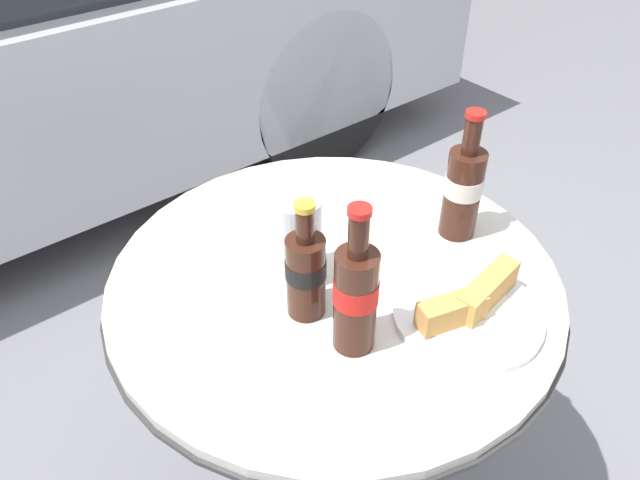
# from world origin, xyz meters

# --- Properties ---
(bistro_table) EXTENTS (0.79, 0.79, 0.76)m
(bistro_table) POSITION_xyz_m (0.00, 0.00, 0.58)
(bistro_table) COLOR #333333
(bistro_table) RESTS_ON ground_plane
(cola_bottle_left) EXTENTS (0.07, 0.07, 0.25)m
(cola_bottle_left) POSITION_xyz_m (0.25, -0.05, 0.86)
(cola_bottle_left) COLOR #3D1E14
(cola_bottle_left) RESTS_ON bistro_table
(cola_bottle_right) EXTENTS (0.06, 0.06, 0.21)m
(cola_bottle_right) POSITION_xyz_m (-0.09, -0.04, 0.85)
(cola_bottle_right) COLOR #3D1E14
(cola_bottle_right) RESTS_ON bistro_table
(cola_bottle_center) EXTENTS (0.07, 0.07, 0.25)m
(cola_bottle_center) POSITION_xyz_m (-0.08, -0.14, 0.86)
(cola_bottle_center) COLOR #3D1E14
(cola_bottle_center) RESTS_ON bistro_table
(drinking_glass) EXTENTS (0.08, 0.08, 0.16)m
(drinking_glass) POSITION_xyz_m (-0.05, 0.03, 0.84)
(drinking_glass) COLOR #C68923
(drinking_glass) RESTS_ON bistro_table
(lunch_plate_near) EXTENTS (0.24, 0.24, 0.06)m
(lunch_plate_near) POSITION_xyz_m (0.10, -0.21, 0.78)
(lunch_plate_near) COLOR white
(lunch_plate_near) RESTS_ON bistro_table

